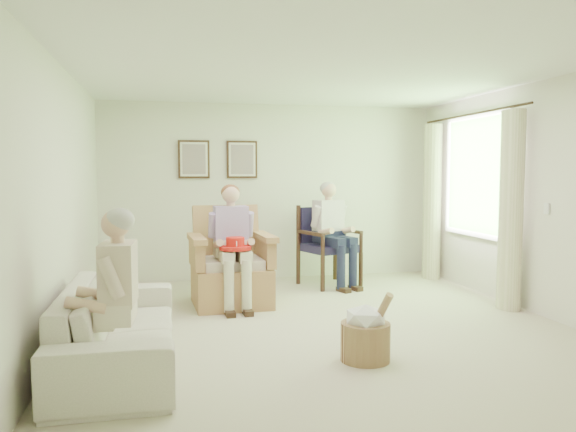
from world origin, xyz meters
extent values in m
plane|color=#C1B69B|center=(0.00, 0.00, 0.00)|extent=(5.50, 5.50, 0.00)
cube|color=silver|center=(0.00, 2.75, 1.30)|extent=(5.00, 0.04, 2.60)
cube|color=silver|center=(0.00, -2.75, 1.30)|extent=(5.00, 0.04, 2.60)
cube|color=silver|center=(-2.50, 0.00, 1.30)|extent=(0.04, 5.50, 2.60)
cube|color=silver|center=(2.50, 0.00, 1.30)|extent=(0.04, 5.50, 2.60)
cube|color=white|center=(0.00, 0.00, 2.60)|extent=(5.00, 5.50, 0.02)
cube|color=#2D6B23|center=(2.47, 1.20, 1.55)|extent=(0.02, 1.40, 1.50)
cube|color=white|center=(2.46, 1.20, 2.33)|extent=(0.04, 1.52, 0.06)
cube|color=white|center=(2.46, 1.20, 0.77)|extent=(0.04, 1.52, 0.06)
cylinder|color=#382114|center=(2.37, 1.20, 2.35)|extent=(0.03, 2.50, 0.03)
cylinder|color=beige|center=(2.33, 0.22, 1.15)|extent=(0.34, 0.34, 2.30)
cylinder|color=beige|center=(2.33, 2.18, 1.15)|extent=(0.34, 0.34, 2.30)
cube|color=#382114|center=(-1.15, 2.72, 1.78)|extent=(0.45, 0.03, 0.55)
cube|color=silver|center=(-1.15, 2.70, 1.78)|extent=(0.39, 0.01, 0.49)
cube|color=tan|center=(-1.15, 2.69, 1.78)|extent=(0.33, 0.01, 0.43)
cube|color=#382114|center=(-0.45, 2.72, 1.78)|extent=(0.45, 0.03, 0.55)
cube|color=silver|center=(-0.45, 2.70, 1.78)|extent=(0.39, 0.01, 0.49)
cube|color=tan|center=(-0.45, 2.69, 1.78)|extent=(0.33, 0.01, 0.43)
cube|color=tan|center=(-0.80, 1.10, 0.23)|extent=(0.88, 0.86, 0.46)
cube|color=beige|center=(-0.80, 1.07, 0.52)|extent=(0.68, 0.66, 0.11)
cube|color=tan|center=(-0.80, 1.47, 0.84)|extent=(0.82, 0.25, 0.69)
cube|color=tan|center=(-1.21, 1.10, 0.64)|extent=(0.11, 0.79, 0.33)
cube|color=tan|center=(-0.40, 1.10, 0.64)|extent=(0.11, 0.79, 0.33)
cylinder|color=black|center=(0.36, 1.70, 0.24)|extent=(0.06, 0.06, 0.48)
cylinder|color=black|center=(1.01, 1.70, 0.24)|extent=(0.06, 0.06, 0.48)
cylinder|color=black|center=(0.36, 2.31, 0.24)|extent=(0.06, 0.06, 0.48)
cylinder|color=black|center=(1.01, 2.31, 0.24)|extent=(0.06, 0.06, 0.48)
cube|color=#201C3E|center=(0.68, 2.00, 0.53)|extent=(0.63, 0.61, 0.11)
cube|color=#201C3E|center=(0.68, 2.30, 0.82)|extent=(0.58, 0.08, 0.54)
imported|color=beige|center=(-1.95, -0.78, 0.33)|extent=(2.24, 0.88, 0.65)
cube|color=beige|center=(-0.80, 1.07, 0.68)|extent=(0.40, 0.26, 0.16)
cube|color=#AE91CD|center=(-0.80, 1.09, 0.96)|extent=(0.39, 0.24, 0.46)
sphere|color=#DDAD8E|center=(-0.80, 1.08, 1.33)|extent=(0.21, 0.21, 0.21)
ellipsoid|color=brown|center=(-0.80, 1.10, 1.36)|extent=(0.22, 0.22, 0.18)
cube|color=beige|center=(-0.90, 0.85, 0.63)|extent=(0.14, 0.44, 0.13)
cube|color=beige|center=(-0.70, 0.85, 0.63)|extent=(0.14, 0.44, 0.13)
cylinder|color=beige|center=(-0.90, 0.65, 0.32)|extent=(0.12, 0.12, 0.58)
cylinder|color=beige|center=(-0.70, 0.65, 0.32)|extent=(0.12, 0.12, 0.58)
cube|color=#191C37|center=(0.68, 2.00, 0.69)|extent=(0.40, 0.26, 0.16)
cube|color=silver|center=(0.68, 2.02, 0.97)|extent=(0.39, 0.24, 0.46)
sphere|color=#DDAD8E|center=(0.68, 2.01, 1.34)|extent=(0.21, 0.21, 0.21)
ellipsoid|color=#B7B2AD|center=(0.68, 2.04, 1.37)|extent=(0.22, 0.22, 0.18)
cube|color=#191C37|center=(0.58, 1.78, 0.64)|extent=(0.14, 0.44, 0.13)
cube|color=#191C37|center=(0.78, 1.78, 0.64)|extent=(0.14, 0.44, 0.13)
cylinder|color=#191C37|center=(0.58, 1.58, 0.33)|extent=(0.12, 0.12, 0.59)
cylinder|color=#191C37|center=(0.78, 1.58, 0.33)|extent=(0.12, 0.12, 0.59)
cube|color=beige|center=(-1.95, -1.21, 0.56)|extent=(0.42, 0.26, 0.16)
cube|color=beige|center=(-1.95, -1.19, 0.84)|extent=(0.41, 0.24, 0.46)
sphere|color=#DDAD8E|center=(-1.95, -1.20, 1.21)|extent=(0.21, 0.21, 0.21)
ellipsoid|color=#B7B2AD|center=(-1.95, -1.18, 1.24)|extent=(0.22, 0.22, 0.18)
cube|color=beige|center=(-2.05, -1.43, 0.51)|extent=(0.14, 0.44, 0.13)
cube|color=beige|center=(-1.85, -1.43, 0.51)|extent=(0.14, 0.44, 0.13)
cylinder|color=beige|center=(-2.05, -1.63, 0.26)|extent=(0.12, 0.12, 0.46)
cylinder|color=beige|center=(-1.85, -1.63, 0.26)|extent=(0.12, 0.12, 0.46)
cylinder|color=red|center=(-0.79, 0.79, 0.73)|extent=(0.36, 0.36, 0.04)
cylinder|color=red|center=(-0.79, 0.79, 0.79)|extent=(0.21, 0.21, 0.12)
cube|color=white|center=(-0.68, 0.79, 0.79)|extent=(0.04, 0.01, 0.05)
cube|color=white|center=(-0.79, 0.90, 0.79)|extent=(0.01, 0.04, 0.05)
cube|color=white|center=(-0.90, 0.79, 0.79)|extent=(0.04, 0.01, 0.05)
cube|color=white|center=(-0.79, 0.68, 0.79)|extent=(0.01, 0.04, 0.05)
cylinder|color=tan|center=(0.07, -1.14, 0.16)|extent=(0.45, 0.45, 0.33)
ellipsoid|color=white|center=(0.07, -1.14, 0.37)|extent=(0.37, 0.37, 0.22)
cylinder|color=#A57F56|center=(0.17, -1.18, 0.37)|extent=(0.16, 0.30, 0.49)
camera|label=1|loc=(-1.55, -5.53, 1.59)|focal=35.00mm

